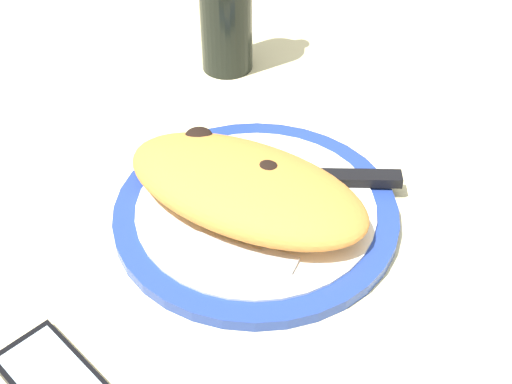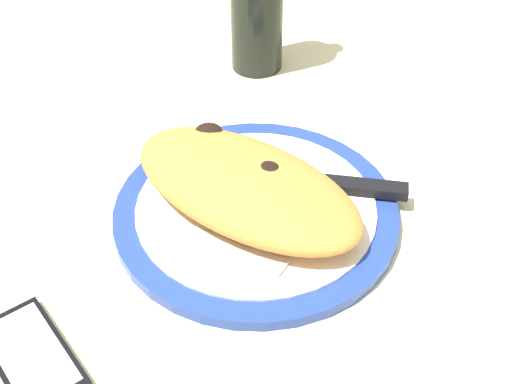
% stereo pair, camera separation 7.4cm
% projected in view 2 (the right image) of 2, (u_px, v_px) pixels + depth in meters
% --- Properties ---
extents(ground_plane, '(1.50, 1.50, 0.03)m').
position_uv_depth(ground_plane, '(256.00, 226.00, 0.77)').
color(ground_plane, beige).
extents(plate, '(0.31, 0.31, 0.02)m').
position_uv_depth(plate, '(256.00, 212.00, 0.76)').
color(plate, '#233D99').
rests_on(plate, ground_plane).
extents(calzone, '(0.31, 0.22, 0.05)m').
position_uv_depth(calzone, '(246.00, 186.00, 0.74)').
color(calzone, orange).
rests_on(calzone, plate).
extents(fork, '(0.16, 0.05, 0.00)m').
position_uv_depth(fork, '(228.00, 245.00, 0.70)').
color(fork, silver).
rests_on(fork, plate).
extents(knife, '(0.22, 0.06, 0.01)m').
position_uv_depth(knife, '(337.00, 185.00, 0.77)').
color(knife, silver).
rests_on(knife, plate).
extents(smartphone, '(0.13, 0.12, 0.01)m').
position_uv_depth(smartphone, '(32.00, 357.00, 0.62)').
color(smartphone, black).
rests_on(smartphone, ground_plane).
extents(water_glass, '(0.07, 0.07, 0.09)m').
position_uv_depth(water_glass, '(512.00, 316.00, 0.61)').
color(water_glass, silver).
rests_on(water_glass, ground_plane).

